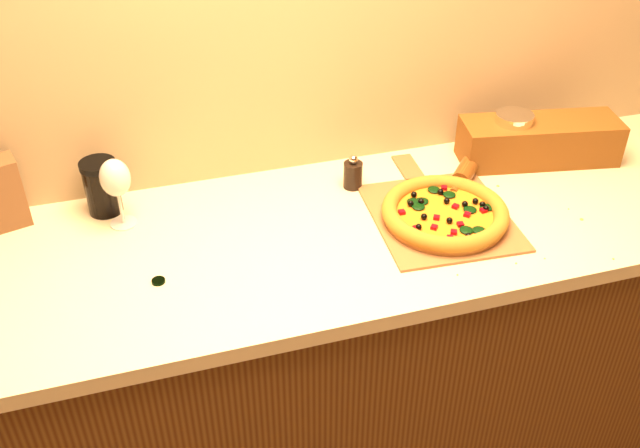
{
  "coord_description": "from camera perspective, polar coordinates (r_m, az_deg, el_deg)",
  "views": [
    {
      "loc": [
        -0.41,
        0.05,
        1.94
      ],
      "look_at": [
        -0.01,
        1.38,
        0.96
      ],
      "focal_mm": 40.0,
      "sensor_mm": 36.0,
      "label": 1
    }
  ],
  "objects": [
    {
      "name": "coffee_canister",
      "position": [
        2.1,
        15.05,
        6.77
      ],
      "size": [
        0.11,
        0.11,
        0.15
      ],
      "color": "silver",
      "rests_on": "countertop"
    },
    {
      "name": "cabinet",
      "position": [
        2.09,
        -0.05,
        -11.13
      ],
      "size": [
        2.8,
        0.65,
        0.86
      ],
      "primitive_type": "cube",
      "color": "#47240F",
      "rests_on": "ground"
    },
    {
      "name": "wine_glass",
      "position": [
        1.8,
        -16.05,
        3.43
      ],
      "size": [
        0.08,
        0.08,
        0.19
      ],
      "color": "silver",
      "rests_on": "countertop"
    },
    {
      "name": "pizza_peel",
      "position": [
        1.86,
        9.45,
        0.83
      ],
      "size": [
        0.36,
        0.52,
        0.01
      ],
      "rotation": [
        0.0,
        0.0,
        -0.06
      ],
      "color": "brown",
      "rests_on": "countertop"
    },
    {
      "name": "pepper_grinder",
      "position": [
        1.93,
        2.65,
        4.02
      ],
      "size": [
        0.05,
        0.05,
        0.1
      ],
      "color": "black",
      "rests_on": "countertop"
    },
    {
      "name": "bottle_cap",
      "position": [
        1.66,
        -12.8,
        -4.47
      ],
      "size": [
        0.04,
        0.04,
        0.01
      ],
      "primitive_type": "cylinder",
      "rotation": [
        0.0,
        0.0,
        -0.26
      ],
      "color": "black",
      "rests_on": "countertop"
    },
    {
      "name": "dark_jar",
      "position": [
        1.89,
        -17.06,
        2.87
      ],
      "size": [
        0.09,
        0.09,
        0.15
      ],
      "color": "black",
      "rests_on": "countertop"
    },
    {
      "name": "pizza",
      "position": [
        1.82,
        9.95,
        0.86
      ],
      "size": [
        0.32,
        0.32,
        0.05
      ],
      "color": "#A8622A",
      "rests_on": "pizza_peel"
    },
    {
      "name": "paper_bag",
      "position": [
        1.92,
        -24.02,
        2.27
      ],
      "size": [
        0.11,
        0.09,
        0.18
      ],
      "primitive_type": "cube",
      "rotation": [
        0.0,
        0.0,
        0.26
      ],
      "color": "brown",
      "rests_on": "countertop"
    },
    {
      "name": "rolling_pin",
      "position": [
        2.07,
        12.13,
        5.05
      ],
      "size": [
        0.27,
        0.3,
        0.05
      ],
      "rotation": [
        0.0,
        0.0,
        0.83
      ],
      "color": "#552E0E",
      "rests_on": "countertop"
    },
    {
      "name": "countertop",
      "position": [
        1.79,
        -0.05,
        -1.14
      ],
      "size": [
        2.84,
        0.68,
        0.04
      ],
      "primitive_type": "cube",
      "color": "beige",
      "rests_on": "cabinet"
    },
    {
      "name": "bread_bag",
      "position": [
        2.14,
        17.11,
        6.38
      ],
      "size": [
        0.47,
        0.22,
        0.12
      ],
      "primitive_type": "cube",
      "rotation": [
        0.0,
        0.0,
        -0.18
      ],
      "color": "#613612",
      "rests_on": "countertop"
    }
  ]
}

